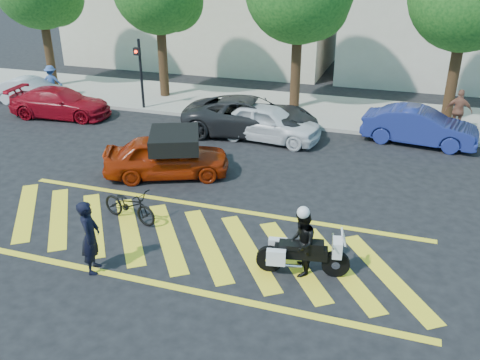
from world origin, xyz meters
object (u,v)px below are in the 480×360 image
(police_motorcycle, at_px, (301,254))
(red_convertible, at_px, (167,156))
(parked_mid_right, at_px, (268,123))
(parked_far_left, at_px, (32,91))
(officer_moto, at_px, (301,243))
(parked_mid_left, at_px, (251,116))
(bicycle, at_px, (129,205))
(parked_right, at_px, (420,126))
(officer_bike, at_px, (90,237))
(parked_left, at_px, (60,103))

(police_motorcycle, height_order, red_convertible, red_convertible)
(red_convertible, bearing_deg, parked_mid_right, -49.72)
(parked_mid_right, bearing_deg, parked_far_left, 89.21)
(officer_moto, xyz_separation_m, parked_mid_left, (-3.88, 8.72, -0.05))
(bicycle, xyz_separation_m, police_motorcycle, (4.92, -0.98, 0.04))
(bicycle, xyz_separation_m, parked_far_left, (-10.13, 8.72, 0.13))
(officer_moto, bearing_deg, parked_right, 155.72)
(police_motorcycle, relative_size, red_convertible, 0.53)
(parked_far_left, bearing_deg, parked_mid_right, -99.77)
(red_convertible, xyz_separation_m, parked_right, (7.69, 5.70, 0.01))
(parked_mid_left, distance_m, parked_right, 6.40)
(parked_mid_left, height_order, parked_right, parked_mid_left)
(officer_bike, height_order, parked_mid_left, officer_bike)
(parked_mid_left, xyz_separation_m, parked_right, (6.32, 0.97, -0.05))
(police_motorcycle, bearing_deg, officer_bike, -173.16)
(parked_left, bearing_deg, parked_right, -91.09)
(officer_bike, distance_m, police_motorcycle, 4.75)
(parked_left, relative_size, parked_mid_left, 0.83)
(parked_far_left, bearing_deg, red_convertible, -123.28)
(red_convertible, xyz_separation_m, parked_left, (-7.19, 4.30, -0.04))
(officer_bike, xyz_separation_m, parked_mid_left, (0.64, 10.11, -0.15))
(parked_mid_left, bearing_deg, officer_moto, -162.64)
(officer_moto, height_order, parked_mid_left, officer_moto)
(police_motorcycle, relative_size, parked_mid_right, 0.51)
(officer_moto, height_order, parked_left, officer_moto)
(parked_far_left, bearing_deg, parked_mid_left, -98.07)
(parked_mid_left, relative_size, parked_mid_right, 1.29)
(parked_right, bearing_deg, red_convertible, 133.48)
(parked_mid_right, bearing_deg, red_convertible, 159.17)
(bicycle, relative_size, officer_moto, 1.13)
(officer_moto, distance_m, parked_mid_right, 8.84)
(bicycle, xyz_separation_m, parked_right, (7.35, 8.72, 0.22))
(parked_far_left, xyz_separation_m, parked_mid_right, (11.96, -1.40, 0.10))
(parked_mid_left, bearing_deg, bicycle, 165.79)
(red_convertible, height_order, parked_mid_right, parked_mid_right)
(officer_bike, bearing_deg, parked_right, -53.52)
(police_motorcycle, bearing_deg, red_convertible, 132.64)
(officer_moto, height_order, parked_far_left, officer_moto)
(officer_bike, distance_m, parked_mid_left, 10.13)
(officer_bike, height_order, bicycle, officer_bike)
(officer_moto, relative_size, parked_far_left, 0.43)
(red_convertible, bearing_deg, officer_moto, -150.26)
(red_convertible, distance_m, parked_left, 8.38)
(parked_mid_right, distance_m, parked_right, 5.70)
(officer_moto, bearing_deg, red_convertible, -137.39)
(bicycle, distance_m, parked_right, 11.40)
(parked_left, relative_size, parked_right, 1.05)
(officer_moto, distance_m, red_convertible, 6.59)
(parked_mid_left, bearing_deg, red_convertible, 157.27)
(officer_moto, bearing_deg, officer_bike, -83.04)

